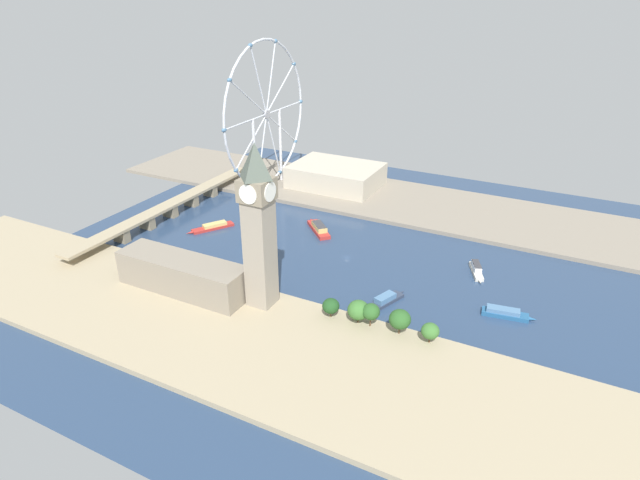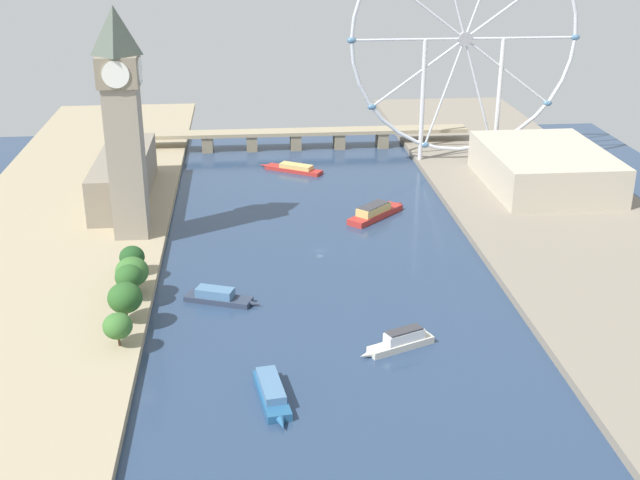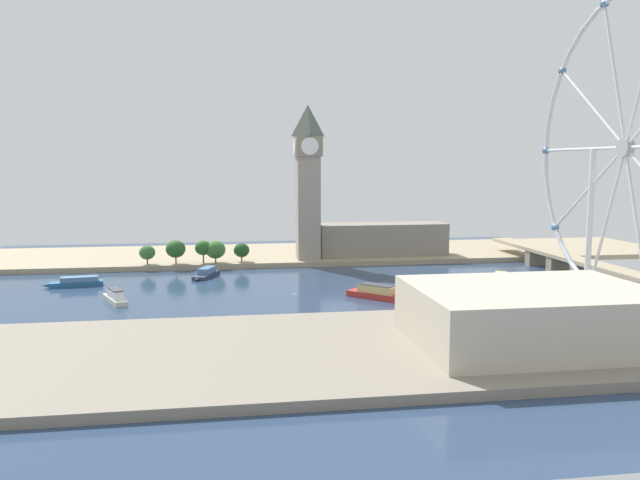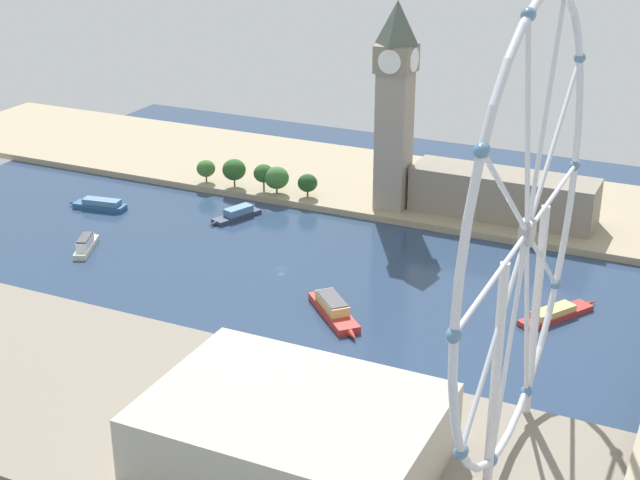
# 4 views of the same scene
# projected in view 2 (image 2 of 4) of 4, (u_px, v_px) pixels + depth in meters

# --- Properties ---
(ground_plane) EXTENTS (384.62, 384.62, 0.00)m
(ground_plane) POSITION_uv_depth(u_px,v_px,m) (320.00, 250.00, 328.07)
(ground_plane) COLOR navy
(riverbank_left) EXTENTS (90.00, 520.00, 3.00)m
(riverbank_left) POSITION_uv_depth(u_px,v_px,m) (46.00, 257.00, 318.33)
(riverbank_left) COLOR tan
(riverbank_left) RESTS_ON ground_plane
(riverbank_right) EXTENTS (90.00, 520.00, 3.00)m
(riverbank_right) POSITION_uv_depth(u_px,v_px,m) (579.00, 238.00, 336.69)
(riverbank_right) COLOR gray
(riverbank_right) RESTS_ON ground_plane
(clock_tower) EXTENTS (16.60, 16.60, 91.48)m
(clock_tower) POSITION_uv_depth(u_px,v_px,m) (123.00, 121.00, 318.25)
(clock_tower) COLOR gray
(clock_tower) RESTS_ON riverbank_left
(parliament_block) EXTENTS (22.00, 80.13, 19.89)m
(parliament_block) POSITION_uv_depth(u_px,v_px,m) (124.00, 176.00, 375.98)
(parliament_block) COLOR gray
(parliament_block) RESTS_ON riverbank_left
(tree_row_embankment) EXTENTS (12.55, 62.57, 13.57)m
(tree_row_embankment) POSITION_uv_depth(u_px,v_px,m) (128.00, 284.00, 273.61)
(tree_row_embankment) COLOR #513823
(tree_row_embankment) RESTS_ON riverbank_left
(ferris_wheel) EXTENTS (120.76, 3.20, 122.05)m
(ferris_wheel) POSITION_uv_depth(u_px,v_px,m) (465.00, 40.00, 414.76)
(ferris_wheel) COLOR silver
(ferris_wheel) RESTS_ON riverbank_right
(riverside_hall) EXTENTS (54.50, 74.51, 18.32)m
(riverside_hall) POSITION_uv_depth(u_px,v_px,m) (544.00, 168.00, 391.36)
(riverside_hall) COLOR #BCB29E
(riverside_hall) RESTS_ON riverbank_right
(river_bridge) EXTENTS (196.62, 12.27, 10.66)m
(river_bridge) POSITION_uv_depth(u_px,v_px,m) (296.00, 136.00, 463.91)
(river_bridge) COLOR tan
(river_bridge) RESTS_ON ground_plane
(tour_boat_0) EXTENTS (29.65, 29.81, 6.29)m
(tour_boat_0) POSITION_uv_depth(u_px,v_px,m) (375.00, 212.00, 362.31)
(tour_boat_0) COLOR #B22D28
(tour_boat_0) RESTS_ON ground_plane
(tour_boat_1) EXTENTS (33.16, 22.76, 4.14)m
(tour_boat_1) POSITION_uv_depth(u_px,v_px,m) (294.00, 168.00, 425.63)
(tour_boat_1) COLOR #B22D28
(tour_boat_1) RESTS_ON ground_plane
(tour_boat_2) EXTENTS (27.38, 14.52, 5.00)m
(tour_boat_2) POSITION_uv_depth(u_px,v_px,m) (218.00, 297.00, 284.44)
(tour_boat_2) COLOR #2D384C
(tour_boat_2) RESTS_ON ground_plane
(tour_boat_3) EXTENTS (10.29, 29.01, 4.77)m
(tour_boat_3) POSITION_uv_depth(u_px,v_px,m) (272.00, 393.00, 228.01)
(tour_boat_3) COLOR #235684
(tour_boat_3) RESTS_ON ground_plane
(tour_boat_4) EXTENTS (25.30, 13.76, 6.28)m
(tour_boat_4) POSITION_uv_depth(u_px,v_px,m) (401.00, 341.00, 254.17)
(tour_boat_4) COLOR beige
(tour_boat_4) RESTS_ON ground_plane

